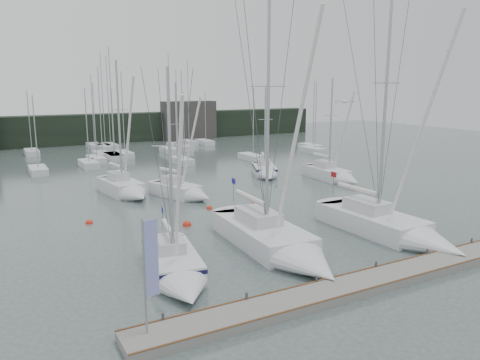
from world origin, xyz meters
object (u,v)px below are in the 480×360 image
sailboat_near_center (283,247)px  sailboat_mid_d (266,172)px  buoy_d (209,209)px  buoy_c (89,223)px  sailboat_near_left (177,272)px  sailboat_mid_c (185,192)px  sailboat_mid_b (127,190)px  buoy_b (254,205)px  dock_banner (149,265)px  buoy_a (187,225)px  sailboat_mid_e (335,176)px  sailboat_near_right (399,231)px

sailboat_near_center → sailboat_mid_d: bearing=63.9°
buoy_d → buoy_c: bearing=177.0°
sailboat_near_left → sailboat_mid_c: sailboat_near_left is taller
sailboat_mid_b → buoy_c: (-4.78, -7.05, -0.60)m
sailboat_mid_b → buoy_b: bearing=-52.0°
buoy_b → buoy_d: buoy_b is taller
buoy_b → sailboat_mid_c: bearing=129.1°
sailboat_near_center → buoy_b: (4.65, 11.19, -0.60)m
sailboat_mid_d → buoy_d: (-11.27, -9.34, -0.53)m
buoy_b → dock_banner: (-14.39, -16.34, 3.15)m
sailboat_near_center → buoy_c: size_ratio=31.45×
buoy_a → buoy_c: (-6.10, 3.94, 0.00)m
sailboat_near_left → sailboat_mid_b: (2.90, 19.92, 0.07)m
sailboat_mid_b → buoy_c: sailboat_mid_b is taller
buoy_b → sailboat_near_left: bearing=-134.7°
buoy_b → sailboat_mid_e: bearing=19.9°
buoy_b → buoy_c: bearing=174.3°
sailboat_mid_d → sailboat_near_right: bearing=-75.1°
sailboat_near_center → buoy_d: sailboat_near_center is taller
sailboat_mid_e → buoy_d: size_ratio=22.89×
sailboat_near_center → sailboat_mid_e: (17.24, 15.73, -0.05)m
sailboat_mid_c → dock_banner: size_ratio=2.35×
sailboat_mid_c → sailboat_mid_d: sailboat_mid_c is taller
sailboat_near_right → sailboat_mid_e: sailboat_near_right is taller
sailboat_near_left → sailboat_near_right: bearing=7.5°
sailboat_mid_e → buoy_c: bearing=-170.2°
sailboat_near_right → sailboat_mid_e: size_ratio=1.50×
sailboat_mid_c → buoy_c: (-9.14, -3.81, -0.55)m
buoy_a → sailboat_near_left: bearing=-115.2°
buoy_a → buoy_b: 7.68m
sailboat_mid_d → buoy_c: 22.58m
sailboat_mid_c → buoy_c: bearing=-177.1°
sailboat_mid_d → sailboat_mid_b: bearing=-149.2°
sailboat_mid_e → buoy_a: (-19.81, -7.15, -0.56)m
sailboat_mid_b → buoy_d: size_ratio=25.95×
sailboat_mid_e → sailboat_near_center: bearing=-134.9°
sailboat_mid_c → sailboat_near_center: bearing=-111.4°
sailboat_mid_d → buoy_b: (-7.45, -10.17, -0.53)m
sailboat_mid_b → buoy_d: bearing=-65.5°
buoy_c → dock_banner: (-1.07, -17.67, 3.15)m
sailboat_near_center → buoy_d: size_ratio=33.82×
sailboat_mid_c → buoy_a: sailboat_mid_c is taller
buoy_a → sailboat_near_center: bearing=-73.3°
sailboat_near_left → buoy_b: (11.43, 11.53, -0.53)m
sailboat_near_right → buoy_c: 21.82m
buoy_a → buoy_d: size_ratio=1.32×
sailboat_mid_e → buoy_b: (-12.59, -4.55, -0.56)m
buoy_a → buoy_d: 4.84m
sailboat_mid_d → buoy_d: size_ratio=20.95×
sailboat_mid_c → dock_banner: sailboat_mid_c is taller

